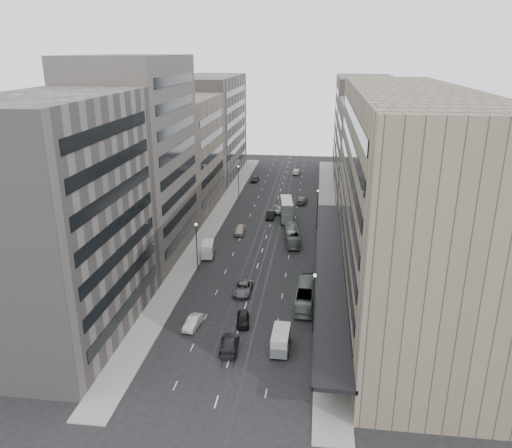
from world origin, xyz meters
The scene contains 30 objects.
ground centered at (0.00, 0.00, 0.00)m, with size 220.00×220.00×0.00m, color black.
sidewalk_right centered at (12.00, 37.50, 0.07)m, with size 4.00×125.00×0.15m, color gray.
sidewalk_left centered at (-12.00, 37.50, 0.07)m, with size 4.00×125.00×0.15m, color gray.
department_store centered at (21.45, 8.00, 14.95)m, with size 19.20×60.00×30.00m.
building_right_mid centered at (21.50, 52.00, 12.00)m, with size 15.00×28.00×24.00m, color #4B4541.
building_right_far centered at (21.50, 82.00, 14.00)m, with size 15.00×32.00×28.00m, color slate.
building_left_a centered at (-21.50, -8.00, 15.00)m, with size 15.00×28.00×30.00m, color slate.
building_left_b centered at (-21.50, 19.00, 17.00)m, with size 15.00×26.00×34.00m, color #4B4541.
building_left_c centered at (-21.50, 46.00, 12.50)m, with size 15.00×28.00×25.00m, color #706657.
building_left_d centered at (-21.50, 79.00, 14.00)m, with size 15.00×38.00×28.00m, color slate.
lamp_right_near centered at (9.70, -5.00, 5.20)m, with size 0.44×0.44×8.32m.
lamp_right_far centered at (9.70, 35.00, 5.20)m, with size 0.44×0.44×8.32m.
lamp_left_near centered at (-9.70, 12.00, 5.20)m, with size 0.44×0.44×8.32m.
lamp_left_far centered at (-9.70, 55.00, 5.20)m, with size 0.44×0.44×8.32m.
bus_near centered at (8.50, 2.48, 1.44)m, with size 2.42×10.36×2.89m, color gray.
bus_far centered at (5.11, 26.80, 1.42)m, with size 2.38×10.18×2.83m, color gray.
double_decker centered at (3.16, 39.73, 2.48)m, with size 3.39×8.62×4.60m.
vw_microbus centered at (5.89, -9.70, 1.47)m, with size 2.35×4.95×2.64m.
panel_van centered at (-9.20, 17.74, 1.50)m, with size 2.56×4.52×2.72m.
sedan_0 centered at (0.39, -4.09, 0.71)m, with size 1.68×4.17×1.42m, color black.
sedan_1 centered at (-6.02, -5.79, 0.71)m, with size 1.50×4.29×1.41m, color silver.
sedan_2 centered at (-0.96, 4.86, 0.75)m, with size 2.48×5.37×1.49m, color #59595B.
sedan_3 centered at (-0.33, -10.25, 0.79)m, with size 2.20×5.42×1.57m, color #242427.
sedan_4 centered at (-5.48, 30.31, 0.84)m, with size 1.99×4.95×1.69m, color #BCAC9C.
sedan_5 centered at (-0.35, 40.77, 0.78)m, with size 1.64×4.71×1.55m, color black.
sedan_6 centered at (1.56, 44.95, 0.68)m, with size 2.25×4.88×1.35m, color silver.
sedan_7 centered at (6.03, 53.05, 0.80)m, with size 2.23×5.48×1.59m, color slate.
sedan_8 centered at (-7.79, 72.09, 0.78)m, with size 1.84×4.58×1.56m, color black.
sedan_9 centered at (3.30, 82.49, 0.79)m, with size 1.68×4.82×1.59m, color beige.
pedestrian centered at (10.20, -15.49, 1.05)m, with size 0.66×0.43×1.81m, color black.
Camera 1 is at (9.54, -62.16, 34.71)m, focal length 35.00 mm.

